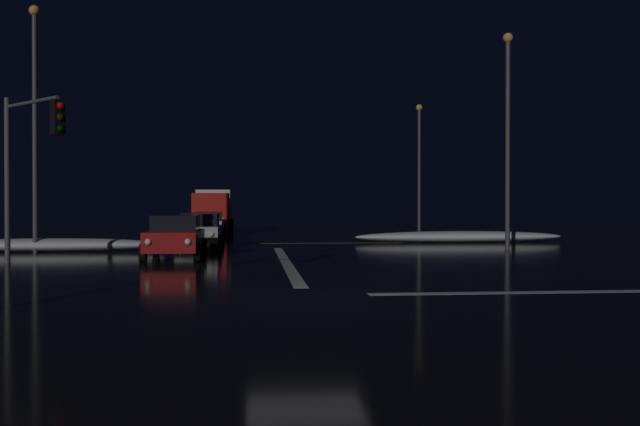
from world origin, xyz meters
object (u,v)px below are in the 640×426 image
(sedan_red, at_px, (175,237))
(streetlamp_left_near, at_px, (35,112))
(sedan_white, at_px, (209,224))
(sedan_orange, at_px, (198,227))
(traffic_signal_nw, at_px, (29,148))
(box_truck, at_px, (214,209))
(streetlamp_right_far, at_px, (419,159))
(streetlamp_right_near, at_px, (508,125))
(sedan_silver, at_px, (200,231))

(sedan_red, bearing_deg, streetlamp_left_near, 147.66)
(sedan_white, bearing_deg, sedan_orange, -91.83)
(traffic_signal_nw, bearing_deg, sedan_orange, 73.03)
(box_truck, distance_m, traffic_signal_nw, 27.30)
(box_truck, xyz_separation_m, streetlamp_left_near, (-6.07, -20.64, 4.06))
(streetlamp_right_far, height_order, streetlamp_right_near, streetlamp_right_near)
(sedan_red, bearing_deg, sedan_white, 89.81)
(sedan_white, xyz_separation_m, streetlamp_right_far, (13.87, 2.40, 4.27))
(box_truck, bearing_deg, sedan_orange, -90.47)
(sedan_red, bearing_deg, sedan_silver, 86.04)
(sedan_orange, xyz_separation_m, streetlamp_right_far, (14.06, 8.35, 4.27))
(sedan_orange, relative_size, streetlamp_left_near, 0.43)
(sedan_red, xyz_separation_m, streetlamp_right_near, (13.93, 3.86, 4.65))
(sedan_white, bearing_deg, sedan_red, -90.19)
(sedan_red, distance_m, sedan_silver, 6.06)
(traffic_signal_nw, height_order, streetlamp_left_near, streetlamp_left_near)
(sedan_orange, xyz_separation_m, streetlamp_right_near, (14.06, -7.65, 4.65))
(sedan_red, relative_size, streetlamp_left_near, 0.43)
(sedan_silver, height_order, sedan_orange, same)
(sedan_orange, bearing_deg, streetlamp_right_far, 30.71)
(sedan_white, xyz_separation_m, streetlamp_left_near, (-6.16, -13.60, 4.97))
(sedan_orange, distance_m, box_truck, 13.02)
(sedan_white, relative_size, box_truck, 0.52)
(streetlamp_right_far, relative_size, streetlamp_right_near, 0.92)
(streetlamp_left_near, distance_m, streetlamp_right_far, 25.64)
(sedan_red, height_order, streetlamp_left_near, streetlamp_left_near)
(sedan_orange, bearing_deg, streetlamp_right_near, -28.54)
(box_truck, bearing_deg, sedan_white, -89.32)
(sedan_orange, bearing_deg, streetlamp_left_near, -127.96)
(sedan_orange, bearing_deg, sedan_silver, -84.24)
(sedan_silver, xyz_separation_m, sedan_white, (-0.36, 11.41, 0.00))
(sedan_orange, height_order, sedan_white, same)
(sedan_silver, xyz_separation_m, streetlamp_left_near, (-6.52, -2.19, 4.97))
(sedan_red, xyz_separation_m, streetlamp_left_near, (-6.10, 3.86, 4.97))
(streetlamp_right_far, distance_m, streetlamp_right_near, 16.00)
(sedan_red, distance_m, sedan_white, 17.46)
(box_truck, bearing_deg, sedan_silver, -88.62)
(streetlamp_right_far, bearing_deg, traffic_signal_nw, -129.46)
(streetlamp_left_near, bearing_deg, sedan_silver, 18.57)
(traffic_signal_nw, distance_m, streetlamp_right_near, 19.40)
(sedan_orange, height_order, traffic_signal_nw, traffic_signal_nw)
(sedan_white, distance_m, streetlamp_left_near, 15.73)
(box_truck, relative_size, streetlamp_right_near, 0.87)
(sedan_silver, bearing_deg, sedan_white, 91.81)
(sedan_orange, relative_size, sedan_white, 1.00)
(sedan_red, xyz_separation_m, traffic_signal_nw, (-4.37, -2.37, 2.99))
(traffic_signal_nw, distance_m, streetlamp_left_near, 6.76)
(traffic_signal_nw, bearing_deg, box_truck, 80.82)
(sedan_white, distance_m, streetlamp_right_near, 19.97)
(sedan_red, xyz_separation_m, sedan_orange, (-0.13, 11.51, 0.00))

